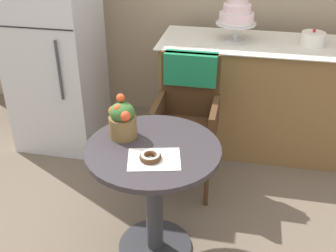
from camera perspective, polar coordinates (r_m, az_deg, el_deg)
ground_plane at (r=2.63m, az=-1.79°, el=-16.27°), size 8.00×8.00×0.00m
cafe_table at (r=2.29m, az=-1.98°, el=-7.40°), size 0.72×0.72×0.72m
wicker_chair at (r=2.82m, az=2.78°, el=3.37°), size 0.42×0.45×0.95m
paper_napkin at (r=2.07m, az=-1.92°, el=-4.59°), size 0.30×0.26×0.00m
donut_front at (r=2.06m, az=-2.44°, el=-4.21°), size 0.11×0.11×0.04m
flower_vase at (r=2.22m, az=-6.28°, el=0.95°), size 0.15×0.15×0.24m
display_counter at (r=3.40m, az=12.23°, el=3.98°), size 1.56×0.62×0.90m
tiered_cake_stand at (r=3.18m, az=9.42°, el=14.89°), size 0.30×0.30×0.33m
round_layer_cake at (r=3.26m, az=19.30°, el=11.26°), size 0.17×0.17×0.12m
refrigerator at (r=3.40m, az=-15.46°, el=10.82°), size 0.64×0.63×1.70m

